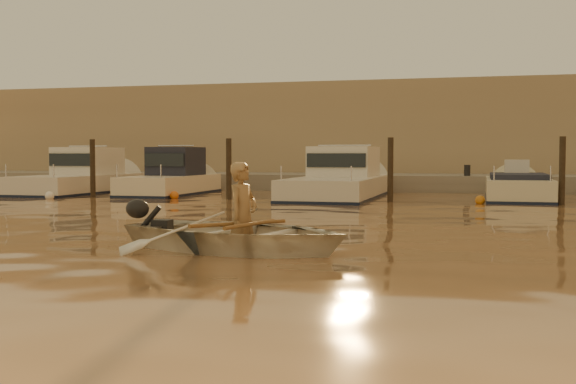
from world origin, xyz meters
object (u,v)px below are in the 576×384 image
(moored_boat_1, at_px, (170,177))
(waterfront_building, at_px, (428,135))
(moored_boat_2, at_px, (340,179))
(moored_boat_3, at_px, (518,193))
(person, at_px, (243,216))
(dinghy, at_px, (237,234))
(moored_boat_0, at_px, (79,177))

(moored_boat_1, bearing_deg, waterfront_building, 52.05)
(moored_boat_2, bearing_deg, moored_boat_3, 0.00)
(person, relative_size, moored_boat_1, 0.27)
(waterfront_building, bearing_deg, moored_boat_3, -71.51)
(dinghy, bearing_deg, moored_boat_0, 53.10)
(moored_boat_0, relative_size, moored_boat_3, 1.28)
(person, bearing_deg, moored_boat_2, 19.45)
(moored_boat_3, bearing_deg, dinghy, -108.62)
(moored_boat_0, bearing_deg, dinghy, -51.46)
(dinghy, relative_size, moored_boat_2, 0.42)
(moored_boat_3, xyz_separation_m, waterfront_building, (-3.68, 11.00, 2.17))
(moored_boat_3, distance_m, waterfront_building, 11.80)
(moored_boat_0, distance_m, moored_boat_1, 3.77)
(moored_boat_1, height_order, moored_boat_2, same)
(moored_boat_2, height_order, waterfront_building, waterfront_building)
(moored_boat_0, distance_m, moored_boat_3, 16.03)
(moored_boat_1, relative_size, moored_boat_3, 1.06)
(dinghy, height_order, person, person)
(person, relative_size, moored_boat_3, 0.29)
(person, xyz_separation_m, moored_boat_1, (-7.59, 14.17, 0.10))
(dinghy, height_order, moored_boat_3, moored_boat_3)
(dinghy, xyz_separation_m, moored_boat_1, (-7.49, 14.14, 0.36))
(moored_boat_1, relative_size, waterfront_building, 0.13)
(moored_boat_2, distance_m, moored_boat_3, 5.89)
(waterfront_building, bearing_deg, moored_boat_0, -138.31)
(moored_boat_1, bearing_deg, moored_boat_3, 0.00)
(dinghy, xyz_separation_m, moored_boat_0, (-11.26, 14.14, 0.36))
(dinghy, bearing_deg, moored_boat_3, -4.07)
(dinghy, relative_size, moored_boat_0, 0.50)
(moored_boat_1, xyz_separation_m, moored_boat_3, (12.26, 0.00, -0.40))
(moored_boat_0, height_order, moored_boat_3, moored_boat_0)
(moored_boat_0, height_order, moored_boat_1, same)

